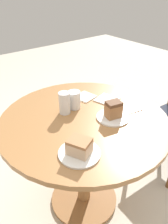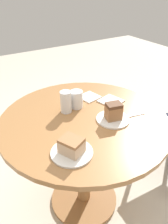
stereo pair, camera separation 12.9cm
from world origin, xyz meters
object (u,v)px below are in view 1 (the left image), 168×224
Objects in this scene: plate_far at (79,153)px; glass_water at (74,101)px; plate_near at (113,117)px; cake_slice_far at (79,146)px; glass_lemonade at (65,104)px; cake_slice_near at (113,109)px.

glass_water is (-0.36, 0.24, 0.05)m from plate_far.
cake_slice_far reaches higher than plate_near.
plate_near is 0.37m from plate_far.
cake_slice_far is (0.12, -0.34, 0.04)m from plate_near.
cake_slice_far is 0.96× the size of glass_lemonade.
glass_water is at bearing 146.90° from cake_slice_far.
cake_slice_near is 0.30m from glass_lemonade.
plate_far is 0.39m from glass_lemonade.
glass_lemonade is (-0.35, 0.15, 0.06)m from plate_far.
plate_near is 1.43× the size of glass_lemonade.
glass_lemonade is at bearing 156.18° from cake_slice_far.
glass_lemonade is (-0.23, -0.19, 0.06)m from plate_near.
glass_water is at bearing -155.97° from plate_near.
plate_near is at bearing 40.09° from glass_lemonade.
cake_slice_near reaches higher than cake_slice_far.
glass_water reaches higher than plate_near.
cake_slice_far is 0.43m from glass_water.
glass_water is (-0.24, -0.11, 0.05)m from plate_near.
glass_water is at bearing 146.90° from plate_far.
plate_near is 0.30m from glass_lemonade.
cake_slice_far is 1.17× the size of glass_water.
glass_lemonade reaches higher than plate_near.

